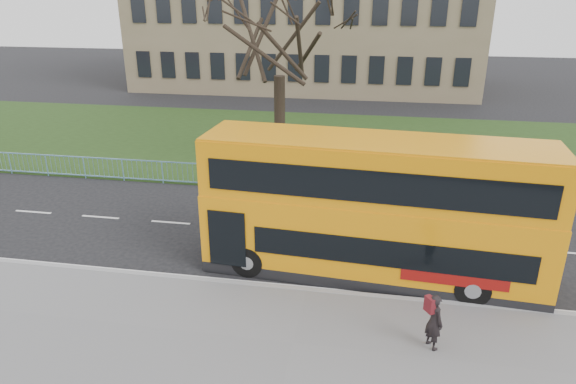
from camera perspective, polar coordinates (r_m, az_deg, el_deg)
name	(u,v)px	position (r m, az deg, el deg)	size (l,w,h in m)	color
ground	(313,267)	(17.27, 2.80, -8.33)	(120.00, 120.00, 0.00)	black
kerb	(307,290)	(15.92, 2.09, -10.87)	(80.00, 0.20, 0.14)	gray
grass_verge	(344,145)	(30.44, 6.19, 5.21)	(80.00, 15.40, 0.08)	#1E3412
guard_railing	(332,183)	(22.99, 4.89, 1.06)	(40.00, 0.12, 1.10)	#77AFD3
bare_tree	(279,57)	(25.48, -0.98, 14.73)	(7.63, 7.63, 10.90)	black
civic_building	(308,7)	(50.32, 2.26, 19.89)	(30.00, 15.00, 14.00)	#7A6A4D
yellow_bus	(373,206)	(16.09, 9.44, -1.51)	(10.71, 3.23, 4.43)	orange
pedestrian	(434,321)	(13.73, 15.92, -13.66)	(0.56, 0.36, 1.52)	black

